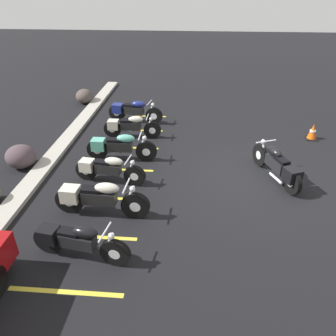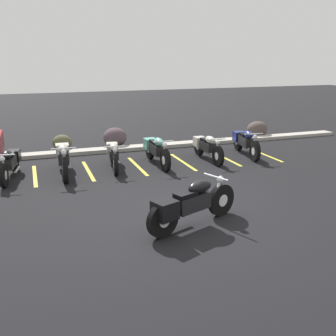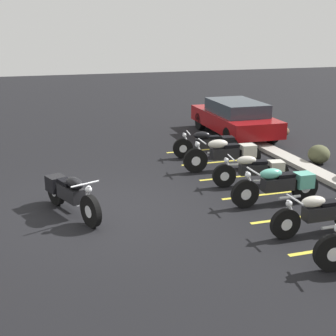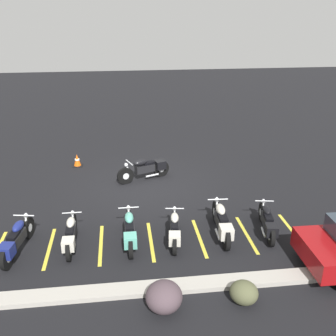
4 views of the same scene
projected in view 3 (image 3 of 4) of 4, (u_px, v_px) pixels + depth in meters
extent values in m
plane|color=black|center=(97.00, 211.00, 10.14)|extent=(60.00, 60.00, 0.00)
cylinder|color=black|center=(91.00, 211.00, 9.26)|extent=(0.66, 0.35, 0.66)
cylinder|color=silver|center=(91.00, 211.00, 9.26)|extent=(0.28, 0.21, 0.25)
cylinder|color=black|center=(56.00, 191.00, 10.42)|extent=(0.66, 0.35, 0.66)
cylinder|color=silver|center=(56.00, 191.00, 10.42)|extent=(0.28, 0.21, 0.25)
cube|color=black|center=(71.00, 193.00, 9.84)|extent=(0.81, 0.54, 0.30)
ellipsoid|color=black|center=(75.00, 183.00, 9.61)|extent=(0.62, 0.45, 0.24)
cube|color=black|center=(66.00, 182.00, 9.90)|extent=(0.50, 0.38, 0.08)
cube|color=black|center=(56.00, 183.00, 10.33)|extent=(0.50, 0.48, 0.34)
cylinder|color=silver|center=(87.00, 197.00, 9.28)|extent=(0.27, 0.15, 0.53)
cylinder|color=silver|center=(85.00, 184.00, 9.25)|extent=(0.26, 0.59, 0.04)
sphere|color=silver|center=(88.00, 190.00, 9.17)|extent=(0.14, 0.14, 0.14)
cylinder|color=silver|center=(72.00, 201.00, 10.19)|extent=(0.54, 0.27, 0.07)
cylinder|color=black|center=(183.00, 148.00, 14.11)|extent=(0.21, 0.62, 0.61)
cylinder|color=silver|center=(183.00, 148.00, 14.11)|extent=(0.15, 0.25, 0.23)
cylinder|color=black|center=(229.00, 147.00, 14.30)|extent=(0.21, 0.62, 0.61)
cylinder|color=silver|center=(229.00, 147.00, 14.30)|extent=(0.15, 0.25, 0.23)
cube|color=black|center=(208.00, 143.00, 14.17)|extent=(0.37, 0.73, 0.28)
ellipsoid|color=black|center=(202.00, 135.00, 14.07)|extent=(0.32, 0.55, 0.22)
cube|color=black|center=(213.00, 137.00, 14.14)|extent=(0.28, 0.43, 0.07)
cube|color=black|center=(227.00, 142.00, 14.25)|extent=(0.39, 0.42, 0.31)
cylinder|color=silver|center=(187.00, 141.00, 14.06)|extent=(0.09, 0.25, 0.49)
cylinder|color=silver|center=(188.00, 133.00, 13.99)|extent=(0.57, 0.12, 0.03)
sphere|color=silver|center=(184.00, 135.00, 14.00)|extent=(0.13, 0.13, 0.13)
cylinder|color=silver|center=(216.00, 153.00, 14.16)|extent=(0.15, 0.51, 0.06)
cylinder|color=black|center=(195.00, 161.00, 12.72)|extent=(0.16, 0.68, 0.67)
cylinder|color=silver|center=(195.00, 161.00, 12.72)|extent=(0.14, 0.26, 0.25)
cylinder|color=black|center=(249.00, 157.00, 13.09)|extent=(0.16, 0.68, 0.67)
cylinder|color=silver|center=(249.00, 157.00, 13.09)|extent=(0.14, 0.26, 0.25)
cube|color=black|center=(225.00, 153.00, 12.87)|extent=(0.33, 0.79, 0.30)
ellipsoid|color=beige|center=(218.00, 144.00, 12.75)|extent=(0.29, 0.58, 0.24)
cube|color=black|center=(231.00, 146.00, 12.86)|extent=(0.27, 0.46, 0.08)
cube|color=beige|center=(248.00, 151.00, 13.03)|extent=(0.39, 0.43, 0.35)
cylinder|color=silver|center=(200.00, 151.00, 12.67)|extent=(0.08, 0.27, 0.54)
cylinder|color=silver|center=(202.00, 141.00, 12.61)|extent=(0.63, 0.07, 0.04)
sphere|color=silver|center=(197.00, 144.00, 12.60)|extent=(0.14, 0.14, 0.14)
cylinder|color=silver|center=(235.00, 164.00, 12.89)|extent=(0.10, 0.56, 0.07)
cylinder|color=black|center=(224.00, 176.00, 11.56)|extent=(0.19, 0.60, 0.59)
cylinder|color=silver|center=(224.00, 176.00, 11.56)|extent=(0.14, 0.24, 0.22)
cylinder|color=black|center=(277.00, 173.00, 11.78)|extent=(0.19, 0.60, 0.59)
cylinder|color=silver|center=(277.00, 173.00, 11.78)|extent=(0.14, 0.24, 0.22)
cube|color=black|center=(253.00, 169.00, 11.64)|extent=(0.34, 0.71, 0.27)
ellipsoid|color=beige|center=(246.00, 160.00, 11.54)|extent=(0.30, 0.53, 0.21)
cube|color=black|center=(259.00, 162.00, 11.61)|extent=(0.27, 0.42, 0.07)
cube|color=beige|center=(276.00, 167.00, 11.72)|extent=(0.37, 0.40, 0.30)
cylinder|color=silver|center=(229.00, 167.00, 11.51)|extent=(0.09, 0.24, 0.48)
cylinder|color=silver|center=(231.00, 157.00, 11.45)|extent=(0.55, 0.11, 0.03)
sphere|color=silver|center=(226.00, 160.00, 11.45)|extent=(0.13, 0.13, 0.13)
cylinder|color=silver|center=(263.00, 180.00, 11.63)|extent=(0.13, 0.50, 0.06)
cylinder|color=black|center=(245.00, 194.00, 10.25)|extent=(0.12, 0.64, 0.64)
cylinder|color=silver|center=(245.00, 194.00, 10.25)|extent=(0.12, 0.24, 0.24)
cylinder|color=black|center=(305.00, 187.00, 10.67)|extent=(0.12, 0.64, 0.64)
cylinder|color=silver|center=(305.00, 187.00, 10.67)|extent=(0.12, 0.24, 0.24)
cube|color=black|center=(278.00, 184.00, 10.43)|extent=(0.27, 0.74, 0.29)
ellipsoid|color=#59B29E|center=(271.00, 174.00, 10.30)|extent=(0.25, 0.54, 0.23)
cube|color=black|center=(285.00, 175.00, 10.42)|extent=(0.23, 0.43, 0.08)
cube|color=#59B29E|center=(304.00, 180.00, 10.61)|extent=(0.35, 0.39, 0.33)
cylinder|color=silver|center=(250.00, 182.00, 10.21)|extent=(0.06, 0.25, 0.52)
cylinder|color=silver|center=(253.00, 171.00, 10.15)|extent=(0.60, 0.04, 0.03)
sphere|color=silver|center=(248.00, 175.00, 10.14)|extent=(0.14, 0.14, 0.14)
cylinder|color=silver|center=(290.00, 197.00, 10.46)|extent=(0.07, 0.53, 0.07)
cylinder|color=black|center=(285.00, 224.00, 8.75)|extent=(0.11, 0.60, 0.60)
cylinder|color=silver|center=(285.00, 224.00, 8.75)|extent=(0.11, 0.23, 0.23)
cube|color=black|center=(320.00, 213.00, 8.92)|extent=(0.25, 0.69, 0.27)
ellipsoid|color=beige|center=(313.00, 202.00, 8.80)|extent=(0.24, 0.51, 0.22)
cube|color=black|center=(328.00, 203.00, 8.91)|extent=(0.22, 0.40, 0.07)
cylinder|color=silver|center=(291.00, 211.00, 8.71)|extent=(0.05, 0.24, 0.48)
cylinder|color=silver|center=(295.00, 199.00, 8.66)|extent=(0.56, 0.03, 0.03)
sphere|color=silver|center=(289.00, 204.00, 8.65)|extent=(0.13, 0.13, 0.13)
cylinder|color=silver|center=(333.00, 227.00, 8.95)|extent=(0.06, 0.50, 0.06)
cylinder|color=black|center=(333.00, 253.00, 7.58)|extent=(0.22, 0.65, 0.64)
cylinder|color=silver|center=(333.00, 253.00, 7.58)|extent=(0.16, 0.26, 0.24)
cylinder|color=black|center=(200.00, 121.00, 18.02)|extent=(0.64, 0.23, 0.64)
cylinder|color=black|center=(238.00, 119.00, 18.45)|extent=(0.64, 0.23, 0.64)
cylinder|color=black|center=(229.00, 137.00, 15.50)|extent=(0.64, 0.23, 0.64)
cylinder|color=black|center=(272.00, 134.00, 15.93)|extent=(0.64, 0.23, 0.64)
cube|color=maroon|center=(234.00, 121.00, 16.91)|extent=(4.32, 1.86, 0.55)
cube|color=#2D3842|center=(237.00, 107.00, 16.62)|extent=(2.43, 1.54, 0.45)
cube|color=#A8A399|center=(336.00, 182.00, 11.86)|extent=(18.00, 0.50, 0.12)
ellipsoid|color=#4F5236|center=(319.00, 154.00, 13.58)|extent=(0.91, 0.91, 0.55)
ellipsoid|color=brown|center=(281.00, 131.00, 16.82)|extent=(0.69, 0.77, 0.42)
cube|color=gold|center=(198.00, 150.00, 15.07)|extent=(0.10, 2.10, 0.00)
cube|color=gold|center=(215.00, 162.00, 13.75)|extent=(0.10, 2.10, 0.00)
cube|color=gold|center=(236.00, 177.00, 12.43)|extent=(0.10, 2.10, 0.00)
cube|color=gold|center=(263.00, 195.00, 11.11)|extent=(0.10, 2.10, 0.00)
cube|color=gold|center=(296.00, 217.00, 9.79)|extent=(0.10, 2.10, 0.00)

